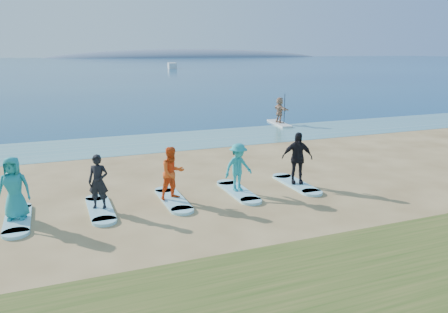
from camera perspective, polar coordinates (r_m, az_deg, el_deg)
name	(u,v)px	position (r m, az deg, el deg)	size (l,w,h in m)	color
ground	(239,205)	(13.89, 2.02, -6.33)	(600.00, 600.00, 0.00)	tan
shallow_water	(160,142)	(23.53, -8.35, 1.90)	(600.00, 600.00, 0.00)	teal
ocean	(62,64)	(172.08, -20.46, 11.26)	(600.00, 600.00, 0.00)	navy
island_ridge	(193,57)	(327.69, -4.10, 12.82)	(220.00, 56.00, 18.00)	slate
paddleboard	(279,124)	(29.11, 7.24, 4.30)	(0.70, 3.00, 0.12)	silver
paddleboarder	(280,110)	(28.98, 7.29, 6.04)	(1.55, 0.49, 1.67)	tan
boat_offshore_b	(172,69)	(120.95, -6.79, 11.34)	(2.04, 6.28, 1.51)	silver
surfboard_0	(18,220)	(13.92, -25.35, -7.46)	(0.70, 2.20, 0.09)	#99DDED
student_0	(14,188)	(13.63, -25.75, -3.74)	(0.88, 0.57, 1.80)	teal
surfboard_1	(100,209)	(13.93, -15.86, -6.62)	(0.70, 2.20, 0.09)	#99DDED
student_1	(98,182)	(13.65, -16.10, -3.18)	(0.60, 0.40, 1.66)	black
surfboard_2	(173,200)	(14.30, -6.66, -5.64)	(0.70, 2.20, 0.09)	#99DDED
student_2	(172,173)	(14.03, -6.76, -2.17)	(0.83, 0.65, 1.71)	#E85018
surfboard_3	(238,192)	(15.02, 1.84, -4.59)	(0.70, 2.20, 0.09)	#99DDED
student_3	(238,167)	(14.77, 1.87, -1.40)	(1.06, 0.61, 1.64)	teal
surfboard_4	(296,184)	(16.04, 9.39, -3.58)	(0.70, 2.20, 0.09)	#99DDED
student_4	(297,158)	(15.78, 9.53, -0.18)	(1.10, 0.46, 1.87)	black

